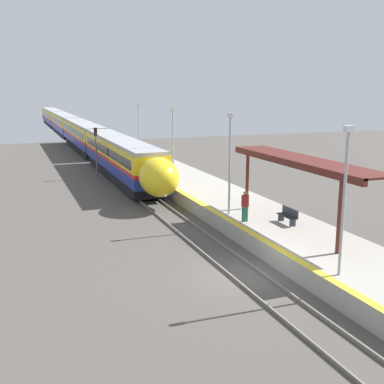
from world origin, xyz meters
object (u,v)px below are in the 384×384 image
lamppost_far (173,140)px  lamppost_farthest (139,130)px  platform_bench (288,215)px  lamppost_mid (230,158)px  train (74,129)px  lamppost_near (344,193)px  railway_signal (96,148)px  person_waiting (245,206)px

lamppost_far → lamppost_farthest: bearing=90.0°
platform_bench → lamppost_mid: lamppost_mid is taller
train → lamppost_near: lamppost_near is taller
train → lamppost_far: bearing=-86.5°
railway_signal → person_waiting: bearing=-78.0°
train → lamppost_near: 61.06m
train → platform_bench: train is taller
train → lamppost_near: size_ratio=15.52×
person_waiting → lamppost_far: lamppost_far is taller
lamppost_mid → lamppost_far: 10.36m
railway_signal → train: bearing=86.4°
platform_bench → lamppost_mid: (-2.13, 3.15, 2.91)m
train → lamppost_far: size_ratio=15.52×
person_waiting → lamppost_farthest: size_ratio=0.29×
lamppost_near → person_waiting: bearing=89.4°
person_waiting → lamppost_mid: (-0.09, 1.89, 2.47)m
train → railway_signal: railway_signal is taller
platform_bench → lamppost_mid: size_ratio=0.26×
lamppost_far → person_waiting: bearing=-89.6°
lamppost_near → lamppost_mid: size_ratio=1.00×
railway_signal → lamppost_mid: bearing=-77.2°
train → lamppost_mid: size_ratio=15.52×
person_waiting → lamppost_near: bearing=-90.6°
platform_bench → lamppost_farthest: bearing=95.1°
person_waiting → lamppost_far: 12.50m
lamppost_near → lamppost_mid: 10.36m
person_waiting → lamppost_mid: lamppost_mid is taller
railway_signal → lamppost_farthest: (4.44, 1.20, 1.45)m
lamppost_mid → railway_signal: bearing=102.8°
lamppost_mid → lamppost_far: size_ratio=1.00×
platform_bench → railway_signal: size_ratio=0.33×
lamppost_far → lamppost_farthest: (0.00, 10.36, 0.00)m
lamppost_farthest → person_waiting: bearing=-89.8°
lamppost_near → lamppost_far: 20.71m
railway_signal → lamppost_mid: 20.07m
person_waiting → platform_bench: bearing=-31.6°
lamppost_near → lamppost_far: (0.00, 20.71, 0.00)m
railway_signal → lamppost_mid: (4.44, -19.52, 1.45)m
person_waiting → lamppost_near: size_ratio=0.29×
lamppost_farthest → lamppost_mid: bearing=-90.0°
railway_signal → lamppost_near: 30.24m
lamppost_mid → person_waiting: bearing=-87.2°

